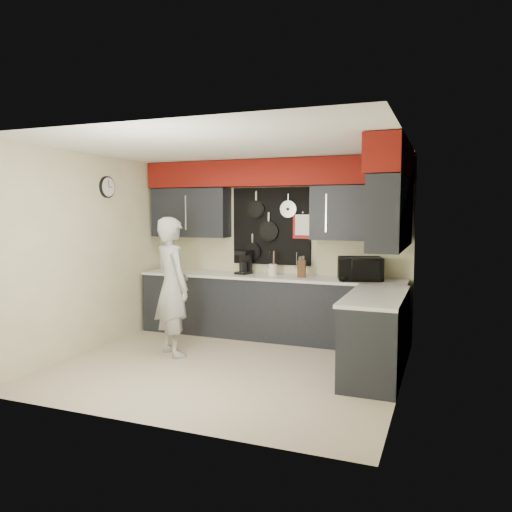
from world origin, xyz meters
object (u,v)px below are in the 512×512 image
at_px(coffee_maker, 244,262).
at_px(knife_block, 302,269).
at_px(microwave, 360,269).
at_px(utensil_crock, 273,270).
at_px(person, 172,287).

bearing_deg(coffee_maker, knife_block, 1.68).
relative_size(microwave, utensil_crock, 3.50).
bearing_deg(coffee_maker, utensil_crock, 4.14).
bearing_deg(utensil_crock, person, -125.18).
xyz_separation_m(knife_block, person, (-1.36, -1.23, -0.15)).
distance_m(utensil_crock, coffee_maker, 0.47).
relative_size(utensil_crock, person, 0.09).
relative_size(knife_block, utensil_crock, 1.47).
height_order(knife_block, utensil_crock, knife_block).
distance_m(knife_block, coffee_maker, 0.91).
distance_m(coffee_maker, person, 1.41).
distance_m(microwave, person, 2.50).
distance_m(microwave, utensil_crock, 1.28).
height_order(utensil_crock, person, person).
height_order(knife_block, person, person).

